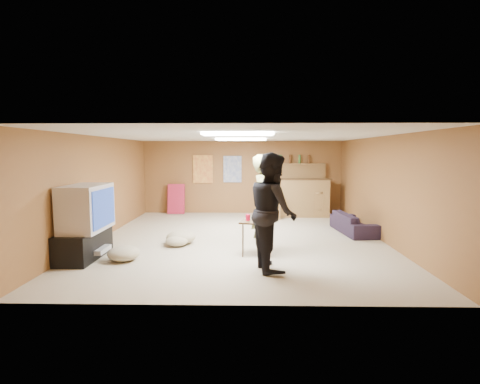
{
  "coord_description": "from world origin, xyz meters",
  "views": [
    {
      "loc": [
        0.17,
        -7.9,
        1.87
      ],
      "look_at": [
        0.0,
        0.2,
        1.0
      ],
      "focal_mm": 28.0,
      "sensor_mm": 36.0,
      "label": 1
    }
  ],
  "objects_px": {
    "sofa": "(353,223)",
    "tray_table": "(254,238)",
    "tv_body": "(86,208)",
    "bar_counter": "(293,197)",
    "person_black": "(272,211)",
    "person_olive": "(264,205)"
  },
  "relations": [
    {
      "from": "tv_body",
      "to": "bar_counter",
      "type": "xyz_separation_m",
      "value": [
        4.15,
        4.45,
        -0.35
      ]
    },
    {
      "from": "sofa",
      "to": "tray_table",
      "type": "xyz_separation_m",
      "value": [
        -2.34,
        -1.94,
        0.08
      ]
    },
    {
      "from": "person_olive",
      "to": "person_black",
      "type": "xyz_separation_m",
      "value": [
        0.09,
        -0.88,
        0.02
      ]
    },
    {
      "from": "tv_body",
      "to": "sofa",
      "type": "xyz_separation_m",
      "value": [
        5.27,
        2.2,
        -0.67
      ]
    },
    {
      "from": "bar_counter",
      "to": "sofa",
      "type": "height_order",
      "value": "bar_counter"
    },
    {
      "from": "bar_counter",
      "to": "tray_table",
      "type": "xyz_separation_m",
      "value": [
        -1.22,
        -4.19,
        -0.24
      ]
    },
    {
      "from": "person_black",
      "to": "sofa",
      "type": "distance_m",
      "value": 3.49
    },
    {
      "from": "tv_body",
      "to": "person_black",
      "type": "height_order",
      "value": "person_black"
    },
    {
      "from": "tv_body",
      "to": "person_olive",
      "type": "xyz_separation_m",
      "value": [
        3.12,
        0.34,
        0.01
      ]
    },
    {
      "from": "bar_counter",
      "to": "person_olive",
      "type": "distance_m",
      "value": 4.25
    },
    {
      "from": "person_olive",
      "to": "person_black",
      "type": "distance_m",
      "value": 0.88
    },
    {
      "from": "person_black",
      "to": "sofa",
      "type": "height_order",
      "value": "person_black"
    },
    {
      "from": "tray_table",
      "to": "sofa",
      "type": "bearing_deg",
      "value": 39.61
    },
    {
      "from": "person_black",
      "to": "person_olive",
      "type": "bearing_deg",
      "value": -4.92
    },
    {
      "from": "person_black",
      "to": "tray_table",
      "type": "relative_size",
      "value": 3.0
    },
    {
      "from": "person_olive",
      "to": "tray_table",
      "type": "xyz_separation_m",
      "value": [
        -0.19,
        -0.08,
        -0.6
      ]
    },
    {
      "from": "sofa",
      "to": "tray_table",
      "type": "bearing_deg",
      "value": 123.55
    },
    {
      "from": "person_olive",
      "to": "sofa",
      "type": "bearing_deg",
      "value": -39.72
    },
    {
      "from": "tv_body",
      "to": "person_olive",
      "type": "relative_size",
      "value": 0.6
    },
    {
      "from": "tv_body",
      "to": "tray_table",
      "type": "height_order",
      "value": "tv_body"
    },
    {
      "from": "tv_body",
      "to": "bar_counter",
      "type": "height_order",
      "value": "tv_body"
    },
    {
      "from": "sofa",
      "to": "tray_table",
      "type": "distance_m",
      "value": 3.04
    }
  ]
}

